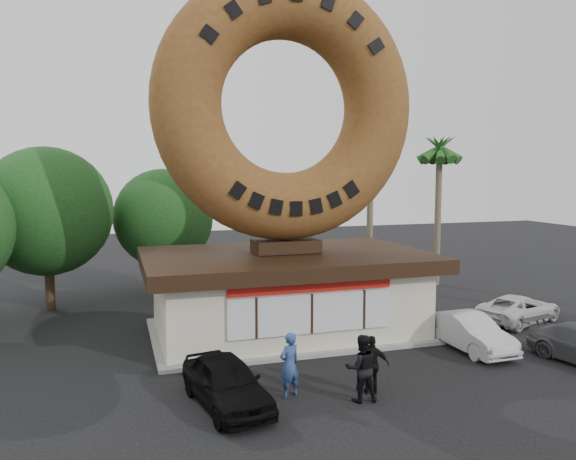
% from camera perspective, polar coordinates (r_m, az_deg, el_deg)
% --- Properties ---
extents(ground, '(90.00, 90.00, 0.00)m').
position_cam_1_polar(ground, '(17.76, 5.70, -15.60)').
color(ground, black).
rests_on(ground, ground).
extents(donut_shop, '(11.20, 7.20, 3.80)m').
position_cam_1_polar(donut_shop, '(22.64, -0.20, -6.11)').
color(donut_shop, beige).
rests_on(donut_shop, ground).
extents(giant_donut, '(10.39, 2.65, 10.39)m').
position_cam_1_polar(giant_donut, '(22.28, -0.22, 12.40)').
color(giant_donut, brown).
rests_on(giant_donut, donut_shop).
extents(tree_west, '(6.00, 6.00, 7.65)m').
position_cam_1_polar(tree_west, '(28.39, -23.33, 1.75)').
color(tree_west, '#473321').
rests_on(tree_west, ground).
extents(tree_mid, '(5.20, 5.20, 6.63)m').
position_cam_1_polar(tree_mid, '(30.38, -12.52, 1.18)').
color(tree_mid, '#473321').
rests_on(tree_mid, ground).
extents(palm_near, '(2.60, 2.60, 9.75)m').
position_cam_1_polar(palm_near, '(32.41, 8.44, 9.34)').
color(palm_near, '#726651').
rests_on(palm_near, ground).
extents(palm_far, '(2.60, 2.60, 8.75)m').
position_cam_1_polar(palm_far, '(32.75, 15.14, 7.53)').
color(palm_far, '#726651').
rests_on(palm_far, ground).
extents(street_lamp, '(2.11, 0.20, 8.00)m').
position_cam_1_polar(street_lamp, '(31.58, -8.81, 2.28)').
color(street_lamp, '#59595E').
rests_on(street_lamp, ground).
extents(person_left, '(0.81, 0.67, 1.90)m').
position_cam_1_polar(person_left, '(16.72, 0.15, -13.51)').
color(person_left, navy).
rests_on(person_left, ground).
extents(person_center, '(1.03, 0.85, 1.94)m').
position_cam_1_polar(person_center, '(16.53, 7.45, -13.72)').
color(person_center, black).
rests_on(person_center, ground).
extents(person_right, '(1.10, 0.71, 1.74)m').
position_cam_1_polar(person_right, '(17.12, 8.52, -13.38)').
color(person_right, black).
rests_on(person_right, ground).
extents(car_black, '(2.29, 4.25, 1.37)m').
position_cam_1_polar(car_black, '(16.26, -6.28, -15.12)').
color(car_black, black).
rests_on(car_black, ground).
extents(car_silver, '(1.50, 4.00, 1.31)m').
position_cam_1_polar(car_silver, '(21.90, 17.98, -9.84)').
color(car_silver, '#B6B5BB').
rests_on(car_silver, ground).
extents(car_white, '(4.62, 3.22, 1.17)m').
position_cam_1_polar(car_white, '(26.46, 22.42, -7.40)').
color(car_white, silver).
rests_on(car_white, ground).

